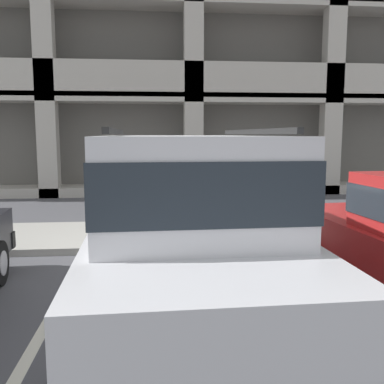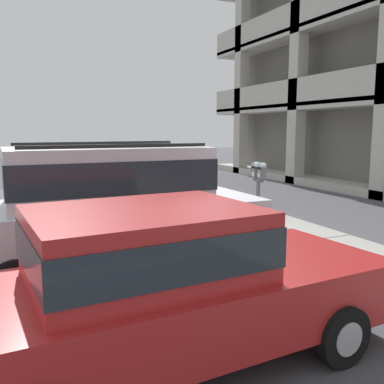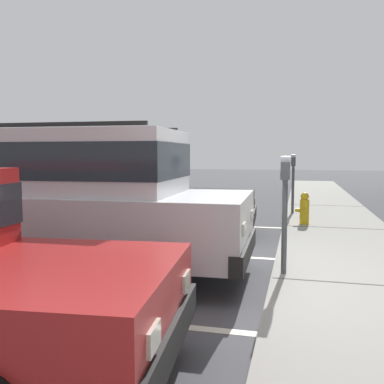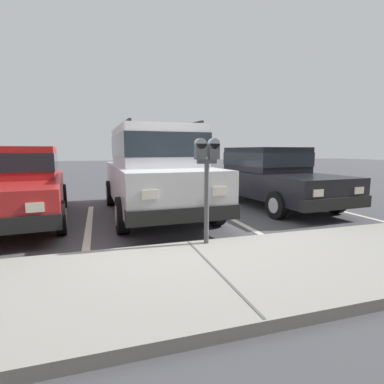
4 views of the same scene
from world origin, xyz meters
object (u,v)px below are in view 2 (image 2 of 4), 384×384
Objects in this scene: dark_hatchback at (164,282)px; fire_hydrant at (188,194)px; silver_suv at (110,204)px; parking_meter_near at (258,183)px; parking_meter_far at (158,161)px; red_sedan at (71,194)px.

dark_hatchback is 7.87m from fire_hydrant.
silver_suv reaches higher than fire_hydrant.
parking_meter_far is at bearing 179.79° from parking_meter_near.
fire_hydrant is at bearing 106.26° from red_sedan.
silver_suv is 3.14m from red_sedan.
silver_suv is at bearing 172.38° from dark_hatchback.
silver_suv is 1.05× the size of red_sedan.
red_sedan is at bearing -133.63° from parking_meter_near.
parking_meter_near is 0.99× the size of parking_meter_far.
red_sedan is at bearing 175.55° from dark_hatchback.
dark_hatchback is (2.84, -0.12, -0.27)m from silver_suv.
parking_meter_near is (-3.09, 2.94, 0.43)m from dark_hatchback.
silver_suv is at bearing -35.77° from fire_hydrant.
parking_meter_near is (2.88, 3.02, 0.43)m from red_sedan.
dark_hatchback reaches higher than fire_hydrant.
parking_meter_near is at bearing -0.21° from parking_meter_far.
parking_meter_near is at bearing -4.16° from fire_hydrant.
parking_meter_near is 2.16× the size of fire_hydrant.
red_sedan is 4.26m from parking_meter_far.
red_sedan is 3.54m from fire_hydrant.
silver_suv is at bearing -0.13° from red_sedan.
fire_hydrant is at bearing 142.59° from silver_suv.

